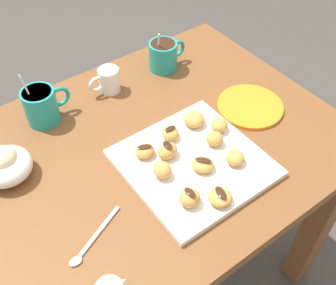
{
  "coord_description": "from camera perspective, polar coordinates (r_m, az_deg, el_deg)",
  "views": [
    {
      "loc": [
        -0.4,
        -0.59,
        1.48
      ],
      "look_at": [
        0.01,
        -0.04,
        0.75
      ],
      "focal_mm": 43.18,
      "sensor_mm": 36.0,
      "label": 1
    }
  ],
  "objects": [
    {
      "name": "chocolate_drizzle_10",
      "position": [
        0.94,
        5.01,
        -2.52
      ],
      "size": [
        0.04,
        0.04,
        0.0
      ],
      "primitive_type": "ellipsoid",
      "rotation": [
        0.0,
        0.0,
        5.41
      ],
      "color": "#381E11",
      "rests_on": "beignet_10"
    },
    {
      "name": "chocolate_drizzle_3",
      "position": [
        0.87,
        3.12,
        -7.05
      ],
      "size": [
        0.02,
        0.03,
        0.0
      ],
      "primitive_type": "ellipsoid",
      "rotation": [
        0.0,
        0.0,
        1.62
      ],
      "color": "#381E11",
      "rests_on": "beignet_3"
    },
    {
      "name": "coffee_mug_teal_right",
      "position": [
        1.25,
        -0.61,
        12.29
      ],
      "size": [
        0.12,
        0.09,
        0.14
      ],
      "color": "teal",
      "rests_on": "dining_table"
    },
    {
      "name": "chocolate_drizzle_2",
      "position": [
        1.0,
        0.33,
        1.98
      ],
      "size": [
        0.03,
        0.02,
        0.0
      ],
      "primitive_type": "ellipsoid",
      "rotation": [
        0.0,
        0.0,
        6.32
      ],
      "color": "#381E11",
      "rests_on": "beignet_2"
    },
    {
      "name": "chocolate_drizzle_4",
      "position": [
        0.96,
        -3.34,
        -0.6
      ],
      "size": [
        0.04,
        0.03,
        0.0
      ],
      "primitive_type": "ellipsoid",
      "rotation": [
        0.0,
        0.0,
        2.72
      ],
      "color": "#381E11",
      "rests_on": "beignet_4"
    },
    {
      "name": "beignet_6",
      "position": [
        1.0,
        6.62,
        0.52
      ],
      "size": [
        0.06,
        0.06,
        0.04
      ],
      "primitive_type": "ellipsoid",
      "rotation": [
        0.0,
        0.0,
        3.82
      ],
      "color": "#D19347",
      "rests_on": "pastry_plate_square"
    },
    {
      "name": "ice_cream_bowl",
      "position": [
        1.01,
        -21.98,
        -2.93
      ],
      "size": [
        0.12,
        0.12,
        0.09
      ],
      "color": "silver",
      "rests_on": "dining_table"
    },
    {
      "name": "beignet_0",
      "position": [
        1.05,
        3.69,
        3.3
      ],
      "size": [
        0.07,
        0.07,
        0.03
      ],
      "primitive_type": "ellipsoid",
      "rotation": [
        0.0,
        0.0,
        1.16
      ],
      "color": "#D19347",
      "rests_on": "pastry_plate_square"
    },
    {
      "name": "beignet_4",
      "position": [
        0.98,
        -3.3,
        -1.24
      ],
      "size": [
        0.05,
        0.05,
        0.03
      ],
      "primitive_type": "ellipsoid",
      "rotation": [
        0.0,
        0.0,
        3.08
      ],
      "color": "#D19347",
      "rests_on": "pastry_plate_square"
    },
    {
      "name": "beignet_8",
      "position": [
        0.97,
        -0.06,
        -1.18
      ],
      "size": [
        0.06,
        0.05,
        0.04
      ],
      "primitive_type": "ellipsoid",
      "rotation": [
        0.0,
        0.0,
        1.76
      ],
      "color": "#D19347",
      "rests_on": "pastry_plate_square"
    },
    {
      "name": "ground_plane",
      "position": [
        1.65,
        -1.07,
        -17.53
      ],
      "size": [
        8.0,
        8.0,
        0.0
      ],
      "primitive_type": "plane",
      "color": "#423D38"
    },
    {
      "name": "cream_pitcher_white",
      "position": [
        1.18,
        -8.4,
        8.82
      ],
      "size": [
        0.1,
        0.06,
        0.07
      ],
      "color": "silver",
      "rests_on": "dining_table"
    },
    {
      "name": "beignet_3",
      "position": [
        0.88,
        3.07,
        -7.82
      ],
      "size": [
        0.05,
        0.05,
        0.04
      ],
      "primitive_type": "ellipsoid",
      "rotation": [
        0.0,
        0.0,
        1.47
      ],
      "color": "#D19347",
      "rests_on": "pastry_plate_square"
    },
    {
      "name": "coffee_mug_teal_left",
      "position": [
        1.11,
        -17.44,
        5.1
      ],
      "size": [
        0.13,
        0.09,
        0.15
      ],
      "color": "teal",
      "rests_on": "dining_table"
    },
    {
      "name": "beignet_1",
      "position": [
        0.93,
        -0.82,
        -3.92
      ],
      "size": [
        0.04,
        0.05,
        0.04
      ],
      "primitive_type": "ellipsoid",
      "rotation": [
        0.0,
        0.0,
        4.64
      ],
      "color": "#D19347",
      "rests_on": "pastry_plate_square"
    },
    {
      "name": "beignet_9",
      "position": [
        0.97,
        9.47,
        -2.14
      ],
      "size": [
        0.06,
        0.06,
        0.03
      ],
      "primitive_type": "ellipsoid",
      "rotation": [
        0.0,
        0.0,
        5.48
      ],
      "color": "#D19347",
      "rests_on": "pastry_plate_square"
    },
    {
      "name": "dining_table",
      "position": [
        1.15,
        -1.46,
        -4.84
      ],
      "size": [
        0.95,
        0.74,
        0.73
      ],
      "color": "brown",
      "rests_on": "ground_plane"
    },
    {
      "name": "chocolate_drizzle_5",
      "position": [
        0.89,
        7.59,
        -6.98
      ],
      "size": [
        0.03,
        0.04,
        0.0
      ],
      "primitive_type": "ellipsoid",
      "rotation": [
        0.0,
        0.0,
        4.5
      ],
      "color": "#381E11",
      "rests_on": "beignet_5"
    },
    {
      "name": "beignet_2",
      "position": [
        1.01,
        0.33,
        1.29
      ],
      "size": [
        0.06,
        0.06,
        0.03
      ],
      "primitive_type": "ellipsoid",
      "rotation": [
        0.0,
        0.0,
        5.83
      ],
      "color": "#D19347",
      "rests_on": "pastry_plate_square"
    },
    {
      "name": "pastry_plate_square",
      "position": [
        0.98,
        3.58,
        -2.91
      ],
      "size": [
        0.32,
        0.32,
        0.02
      ],
      "primitive_type": "cube",
      "color": "silver",
      "rests_on": "dining_table"
    },
    {
      "name": "beignet_10",
      "position": [
        0.95,
        4.95,
        -3.14
      ],
      "size": [
        0.07,
        0.07,
        0.03
      ],
      "primitive_type": "ellipsoid",
      "rotation": [
        0.0,
        0.0,
        5.33
      ],
      "color": "#D19347",
      "rests_on": "pastry_plate_square"
    },
    {
      "name": "saucer_orange_left",
      "position": [
        1.15,
        11.49,
        5.02
      ],
      "size": [
        0.18,
        0.18,
        0.01
      ],
      "primitive_type": "cylinder",
      "color": "orange",
      "rests_on": "dining_table"
    },
    {
      "name": "beignet_7",
      "position": [
        1.04,
        7.25,
        2.44
      ],
      "size": [
        0.06,
        0.06,
        0.03
      ],
      "primitive_type": "ellipsoid",
      "rotation": [
        0.0,
        0.0,
        5.47
      ],
      "color": "#D19347",
      "rests_on": "pastry_plate_square"
    },
    {
      "name": "beignet_5",
      "position": [
        0.9,
        7.49,
        -7.58
      ],
      "size": [
        0.07,
        0.07,
        0.03
      ],
      "primitive_type": "ellipsoid",
      "rotation": [
        0.0,
        0.0,
        4.24
      ],
      "color": "#D19347",
      "rests_on": "pastry_plate_square"
    },
    {
      "name": "chocolate_drizzle_8",
      "position": [
        0.95,
        -0.06,
        -0.37
      ],
      "size": [
        0.02,
        0.03,
        0.0
      ],
      "primitive_type": "ellipsoid",
      "rotation": [
        0.0,
        0.0,
        1.55
      ],
      "color": "#381E11",
      "rests_on": "beignet_8"
    },
    {
      "name": "loose_spoon_near_saucer",
      "position": [
        0.88,
        -10.91,
        -13.72
      ],
      "size": [
        0.15,
        0.07,
        0.01
      ],
      "color": "silver",
      "rests_on": "dining_table"
    }
  ]
}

